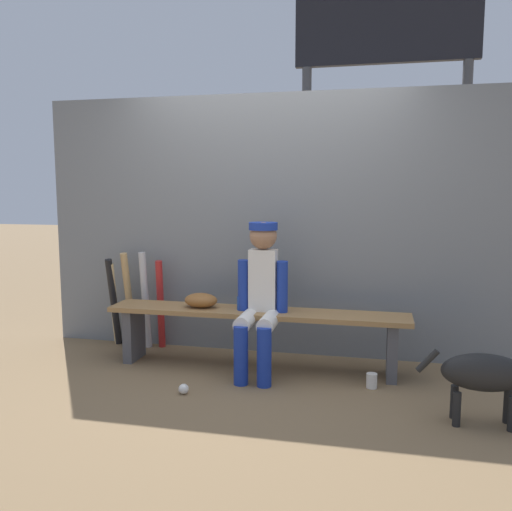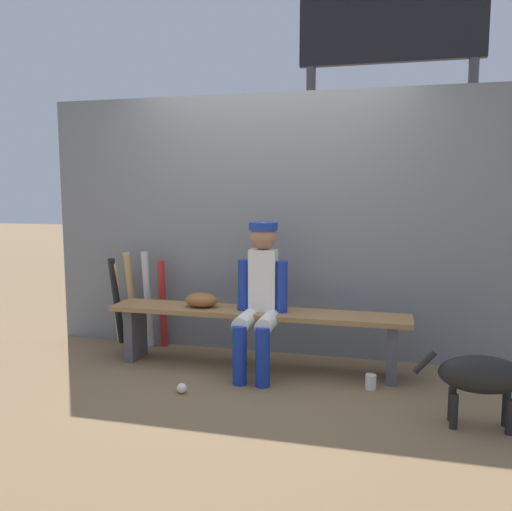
% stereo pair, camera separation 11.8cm
% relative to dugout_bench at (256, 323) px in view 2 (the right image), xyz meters
% --- Properties ---
extents(ground_plane, '(30.00, 30.00, 0.00)m').
position_rel_dugout_bench_xyz_m(ground_plane, '(0.00, 0.00, -0.38)').
color(ground_plane, brown).
extents(chainlink_fence, '(4.17, 0.03, 2.30)m').
position_rel_dugout_bench_xyz_m(chainlink_fence, '(0.00, 0.48, 0.77)').
color(chainlink_fence, slate).
rests_on(chainlink_fence, ground_plane).
extents(dugout_bench, '(2.47, 0.36, 0.49)m').
position_rel_dugout_bench_xyz_m(dugout_bench, '(0.00, 0.00, 0.00)').
color(dugout_bench, olive).
rests_on(dugout_bench, ground_plane).
extents(player_seated, '(0.41, 0.55, 1.21)m').
position_rel_dugout_bench_xyz_m(player_seated, '(0.06, -0.11, 0.29)').
color(player_seated, silver).
rests_on(player_seated, ground_plane).
extents(baseball_glove, '(0.28, 0.20, 0.12)m').
position_rel_dugout_bench_xyz_m(baseball_glove, '(-0.47, 0.00, 0.17)').
color(baseball_glove, brown).
rests_on(baseball_glove, dugout_bench).
extents(bat_aluminum_red, '(0.09, 0.15, 0.83)m').
position_rel_dugout_bench_xyz_m(bat_aluminum_red, '(-0.99, 0.36, 0.03)').
color(bat_aluminum_red, '#B22323').
rests_on(bat_aluminum_red, ground_plane).
extents(bat_aluminum_silver, '(0.09, 0.15, 0.90)m').
position_rel_dugout_bench_xyz_m(bat_aluminum_silver, '(-1.12, 0.33, 0.07)').
color(bat_aluminum_silver, '#B7B7BC').
rests_on(bat_aluminum_silver, ground_plane).
extents(bat_wood_tan, '(0.08, 0.21, 0.89)m').
position_rel_dugout_bench_xyz_m(bat_wood_tan, '(-1.30, 0.36, 0.07)').
color(bat_wood_tan, tan).
rests_on(bat_wood_tan, ground_plane).
extents(bat_aluminum_black, '(0.07, 0.23, 0.84)m').
position_rel_dugout_bench_xyz_m(bat_aluminum_black, '(-1.44, 0.31, 0.04)').
color(bat_aluminum_black, black).
rests_on(bat_aluminum_black, ground_plane).
extents(bat_wood_natural, '(0.10, 0.23, 0.80)m').
position_rel_dugout_bench_xyz_m(bat_wood_natural, '(-1.44, 0.32, 0.02)').
color(bat_wood_natural, tan).
rests_on(bat_wood_natural, ground_plane).
extents(baseball, '(0.07, 0.07, 0.07)m').
position_rel_dugout_bench_xyz_m(baseball, '(-0.39, -0.66, -0.34)').
color(baseball, white).
rests_on(baseball, ground_plane).
extents(cup_on_ground, '(0.08, 0.08, 0.11)m').
position_rel_dugout_bench_xyz_m(cup_on_ground, '(0.94, -0.23, -0.33)').
color(cup_on_ground, silver).
rests_on(cup_on_ground, ground_plane).
extents(cup_on_bench, '(0.08, 0.08, 0.11)m').
position_rel_dugout_bench_xyz_m(cup_on_bench, '(-0.11, -0.02, 0.17)').
color(cup_on_bench, '#1E47AD').
rests_on(cup_on_bench, dugout_bench).
extents(scoreboard, '(2.11, 0.27, 3.81)m').
position_rel_dugout_bench_xyz_m(scoreboard, '(1.04, 1.63, 2.29)').
color(scoreboard, '#3F3F42').
rests_on(scoreboard, ground_plane).
extents(dog, '(0.84, 0.20, 0.49)m').
position_rel_dugout_bench_xyz_m(dog, '(1.68, -0.72, -0.05)').
color(dog, black).
rests_on(dog, ground_plane).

